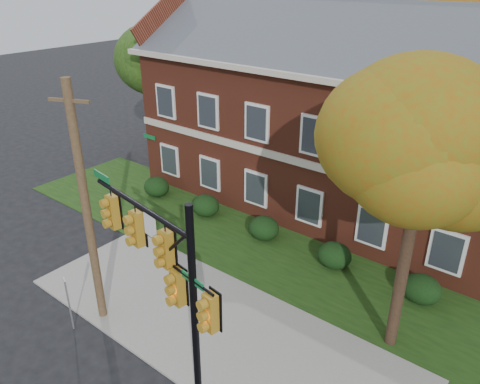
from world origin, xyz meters
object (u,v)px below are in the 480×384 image
Objects in this scene: hedge_right at (334,255)px; tree_far_rear at (427,11)px; utility_pole at (86,210)px; hedge_left at (206,206)px; hedge_far_left at (157,187)px; hedge_far_right at (421,289)px; tree_near_right at (432,152)px; hedge_center at (264,228)px; apartment_building at (330,105)px; tree_left_rear at (170,52)px; traffic_signal at (167,270)px; sign_post at (67,296)px.

hedge_right is 0.12× the size of tree_far_rear.
utility_pole is at bearing -97.25° from tree_far_rear.
utility_pole is at bearing -74.08° from hedge_left.
hedge_far_left and hedge_far_right have the same top height.
tree_near_right is 10.13m from utility_pole.
hedge_far_right is at bearing -66.63° from tree_far_rear.
hedge_left is 3.50m from hedge_center.
tree_far_rear is (-5.88, 15.93, 2.17)m from tree_near_right.
tree_left_rear is at bearing -173.46° from apartment_building.
hedge_far_right is at bearing 70.19° from traffic_signal.
tree_far_rear is at bearing 110.27° from tree_near_right.
sign_post is at bearing -97.62° from tree_far_rear.
hedge_center is 0.17× the size of utility_pole.
hedge_left is 1.00× the size of hedge_right.
hedge_far_left and hedge_center have the same top height.
apartment_building reaches higher than tree_left_rear.
utility_pole is at bearing -150.29° from tree_near_right.
utility_pole is (5.70, -7.70, 3.66)m from hedge_far_left.
apartment_building is 7.73m from hedge_left.
apartment_building is 13.59m from traffic_signal.
hedge_far_left is 3.50m from hedge_left.
hedge_far_left is at bearing 145.92° from sign_post.
apartment_building is at bearing 123.67° from hedge_right.
apartment_building is 13.43× the size of hedge_left.
tree_far_rear is (1.34, 7.84, 3.86)m from apartment_building.
hedge_right is at bearing 0.00° from hedge_left.
tree_left_rear is (-16.95, 6.97, 0.01)m from tree_near_right.
tree_left_rear is at bearing 146.41° from hedge_left.
utility_pole reaches higher than hedge_center.
tree_left_rear is at bearing 156.96° from hedge_center.
traffic_signal is 3.07× the size of sign_post.
hedge_far_left is 7.90m from tree_left_rear.
tree_far_rear reaches higher than hedge_far_left.
tree_far_rear is at bearing 99.36° from hedge_right.
hedge_far_right is at bearing -36.89° from apartment_building.
tree_far_rear is 21.47m from utility_pole.
utility_pole is at bearing -54.56° from tree_left_rear.
sign_post is (-0.27, -1.00, -2.82)m from utility_pole.
apartment_building is at bearing 6.54° from tree_left_rear.
utility_pole is 3.01m from sign_post.
apartment_building is 3.05× the size of traffic_signal.
hedge_far_right is 0.12× the size of tree_far_rear.
hedge_center is at bearing -23.04° from tree_left_rear.
hedge_right is at bearing 92.54° from traffic_signal.
sign_post is (-8.80, -5.87, -5.30)m from tree_near_right.
sign_post is at bearing -100.25° from hedge_center.
hedge_center is at bearing 180.00° from hedge_right.
hedge_left is at bearing 165.19° from tree_near_right.
hedge_far_left is at bearing 180.00° from hedge_far_right.
sign_post is (-1.57, -8.70, 0.84)m from hedge_center.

